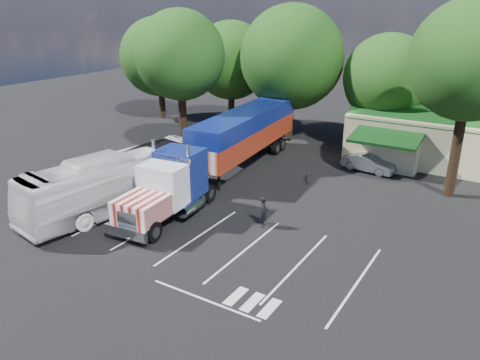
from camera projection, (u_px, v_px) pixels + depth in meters
The scene contains 12 objects.
ground at pixel (250, 202), 32.47m from camera, with size 120.00×120.00×0.00m, color black.
tree_row_a at pixel (159, 57), 53.88m from camera, with size 9.00×9.00×11.68m.
tree_row_b at pixel (231, 61), 50.50m from camera, with size 8.40×8.40×11.35m.
tree_row_c at pixel (292, 58), 44.97m from camera, with size 10.00×10.00×13.05m.
tree_row_d at pixel (388, 78), 42.09m from camera, with size 8.00×8.00×10.60m.
tree_near_left at pixel (180, 56), 39.29m from camera, with size 7.60×7.60×12.65m.
tree_near_right at pixel (471, 60), 30.22m from camera, with size 8.00×8.00×13.50m.
semi_truck at pixel (229, 143), 36.34m from camera, with size 5.18×23.39×4.86m.
woman at pixel (264, 212), 28.61m from camera, with size 0.71×0.46×1.94m, color black.
bicycle at pixel (309, 176), 36.05m from camera, with size 0.55×1.57×0.82m, color black.
tour_bus at pixel (119, 181), 30.99m from camera, with size 3.16×13.49×3.76m, color silver.
silver_sedan at pixel (369, 163), 38.11m from camera, with size 1.50×4.32×1.42m, color #9A9CA2.
Camera 1 is at (15.08, -25.75, 12.91)m, focal length 35.00 mm.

